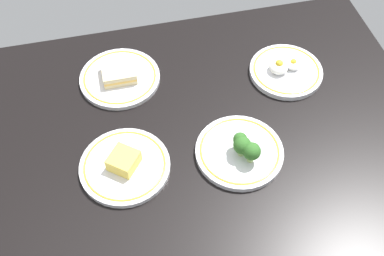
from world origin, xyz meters
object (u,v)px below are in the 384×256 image
object	(u,v)px
plate_broccoli	(241,151)
plate_cheese	(125,165)
plate_sandwich	(120,77)
plate_eggs	(286,70)

from	to	relation	value
plate_broccoli	plate_cheese	bearing A→B (deg)	-5.31
plate_sandwich	plate_broccoli	world-z (taller)	plate_broccoli
plate_cheese	plate_eggs	world-z (taller)	plate_eggs
plate_eggs	plate_broccoli	bearing A→B (deg)	49.29
plate_sandwich	plate_broccoli	distance (cm)	39.47
plate_sandwich	plate_cheese	bearing A→B (deg)	84.65
plate_broccoli	plate_eggs	distance (cm)	30.18
plate_sandwich	plate_broccoli	xyz separation A→B (cm)	(-24.77, 30.73, 0.48)
plate_cheese	plate_broccoli	bearing A→B (deg)	174.69
plate_cheese	plate_sandwich	world-z (taller)	plate_cheese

